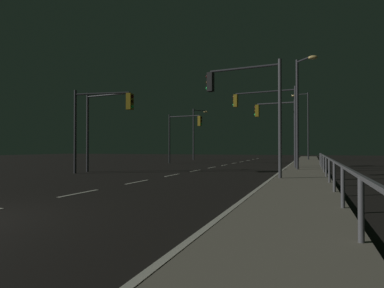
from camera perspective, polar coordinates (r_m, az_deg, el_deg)
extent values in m
plane|color=black|center=(23.17, 0.99, -4.44)|extent=(112.00, 112.00, 0.00)
cube|color=gray|center=(21.99, 18.36, -4.42)|extent=(2.46, 77.00, 0.14)
cube|color=silver|center=(12.02, -18.35, -7.85)|extent=(0.14, 2.00, 0.01)
cube|color=silver|center=(15.36, -9.13, -6.31)|extent=(0.14, 2.00, 0.01)
cube|color=silver|center=(18.96, -3.32, -5.25)|extent=(0.14, 2.00, 0.01)
cube|color=silver|center=(22.69, 0.59, -4.50)|extent=(0.14, 2.00, 0.01)
cube|color=silver|center=(26.50, 3.38, -3.96)|extent=(0.14, 2.00, 0.01)
cube|color=silver|center=(30.36, 5.47, -3.54)|extent=(0.14, 2.00, 0.01)
cube|color=silver|center=(34.26, 7.08, -3.22)|extent=(0.14, 2.00, 0.01)
cube|color=silver|center=(38.17, 8.36, -2.96)|extent=(0.14, 2.00, 0.01)
cube|color=silver|center=(42.10, 9.40, -2.75)|extent=(0.14, 2.00, 0.01)
cube|color=silver|center=(46.04, 10.27, -2.57)|extent=(0.14, 2.00, 0.01)
cube|color=silver|center=(49.99, 11.00, -2.42)|extent=(0.14, 2.00, 0.01)
cube|color=silver|center=(27.04, 15.41, -3.87)|extent=(0.14, 53.00, 0.01)
cylinder|color=#4C4C51|center=(27.09, 16.92, 1.86)|extent=(0.16, 0.16, 5.13)
cylinder|color=#4C4C51|center=(27.52, 13.87, 6.65)|extent=(2.91, 0.38, 0.11)
cube|color=olive|center=(27.77, 10.90, 5.49)|extent=(0.31, 0.36, 0.95)
sphere|color=black|center=(27.84, 10.59, 6.09)|extent=(0.20, 0.20, 0.20)
sphere|color=black|center=(27.81, 10.59, 5.48)|extent=(0.20, 0.20, 0.20)
sphere|color=#19D84C|center=(27.77, 10.59, 4.86)|extent=(0.20, 0.20, 0.20)
cylinder|color=#2D3033|center=(34.00, -3.81, 0.87)|extent=(0.16, 0.16, 4.89)
cylinder|color=#38383D|center=(33.34, -1.31, 4.68)|extent=(3.31, 0.49, 0.11)
cube|color=olive|center=(32.57, 1.29, 3.88)|extent=(0.32, 0.37, 0.95)
sphere|color=black|center=(32.53, 1.54, 4.42)|extent=(0.20, 0.20, 0.20)
sphere|color=black|center=(32.51, 1.54, 3.89)|extent=(0.20, 0.20, 0.20)
sphere|color=#19D84C|center=(32.48, 1.54, 3.36)|extent=(0.20, 0.20, 0.20)
cylinder|color=#4C4C51|center=(16.11, 14.56, 4.19)|extent=(0.16, 0.16, 5.48)
cylinder|color=#38383D|center=(16.93, 8.65, 12.47)|extent=(3.45, 0.52, 0.11)
cube|color=black|center=(17.40, 3.13, 10.33)|extent=(0.32, 0.37, 0.95)
sphere|color=black|center=(17.52, 2.66, 11.26)|extent=(0.20, 0.20, 0.20)
sphere|color=black|center=(17.46, 2.66, 10.29)|extent=(0.20, 0.20, 0.20)
sphere|color=#19D84C|center=(17.41, 2.66, 9.32)|extent=(0.20, 0.20, 0.20)
cylinder|color=#38383D|center=(22.65, -17.13, 1.89)|extent=(0.16, 0.16, 5.04)
cylinder|color=#2D3033|center=(21.73, -13.90, 8.01)|extent=(3.36, 0.58, 0.11)
cube|color=olive|center=(20.59, -10.35, 7.01)|extent=(0.33, 0.38, 0.95)
sphere|color=black|center=(20.54, -10.00, 7.87)|extent=(0.20, 0.20, 0.20)
sphere|color=black|center=(20.49, -10.01, 7.04)|extent=(0.20, 0.20, 0.20)
sphere|color=#19D84C|center=(20.46, -10.01, 6.21)|extent=(0.20, 0.20, 0.20)
cylinder|color=#38383D|center=(25.15, 16.96, 2.79)|extent=(0.16, 0.16, 5.78)
cylinder|color=#38383D|center=(25.91, 12.05, 8.56)|extent=(4.41, 0.67, 0.11)
cube|color=olive|center=(26.47, 7.37, 7.20)|extent=(0.32, 0.37, 0.95)
sphere|color=black|center=(26.56, 7.05, 7.83)|extent=(0.20, 0.20, 0.20)
sphere|color=black|center=(26.52, 7.05, 7.19)|extent=(0.20, 0.20, 0.20)
sphere|color=#19D84C|center=(26.48, 7.05, 6.54)|extent=(0.20, 0.20, 0.20)
cylinder|color=#38383D|center=(21.52, -19.01, 1.96)|extent=(0.16, 0.16, 4.99)
cylinder|color=#2D3033|center=(20.91, -14.89, 8.20)|extent=(3.43, 0.55, 0.11)
cube|color=olive|center=(20.13, -10.48, 7.03)|extent=(0.32, 0.37, 0.95)
sphere|color=black|center=(20.11, -10.07, 7.90)|extent=(0.20, 0.20, 0.20)
sphere|color=black|center=(20.07, -10.07, 7.05)|extent=(0.20, 0.20, 0.20)
sphere|color=#19D84C|center=(20.03, -10.07, 6.20)|extent=(0.20, 0.20, 0.20)
cylinder|color=#2D3033|center=(43.55, 18.93, 2.89)|extent=(0.18, 0.18, 8.14)
cylinder|color=#38383D|center=(44.17, 17.80, 7.95)|extent=(1.71, 0.48, 0.10)
ellipsoid|color=#F9D172|center=(44.37, 16.71, 7.77)|extent=(0.56, 0.36, 0.24)
cylinder|color=#38383D|center=(23.07, 17.26, 4.76)|extent=(0.18, 0.18, 7.11)
cylinder|color=#38383D|center=(23.01, 18.39, 13.38)|extent=(1.04, 1.32, 0.10)
ellipsoid|color=#F9D172|center=(22.38, 19.63, 13.53)|extent=(0.56, 0.36, 0.24)
cylinder|color=#38383D|center=(43.18, 0.26, 1.62)|extent=(0.18, 0.18, 6.52)
cylinder|color=#4C4C51|center=(44.00, 1.30, 5.64)|extent=(1.21, 1.68, 0.10)
ellipsoid|color=#F9D172|center=(44.59, 2.32, 5.43)|extent=(0.56, 0.36, 0.24)
cylinder|color=#59595E|center=(5.57, 26.53, -9.84)|extent=(0.09, 0.09, 0.95)
cylinder|color=#59595E|center=(8.56, 23.99, -6.63)|extent=(0.09, 0.09, 0.95)
cylinder|color=#59595E|center=(11.57, 22.79, -5.08)|extent=(0.09, 0.09, 0.95)
cylinder|color=#59595E|center=(14.58, 22.08, -4.17)|extent=(0.09, 0.09, 0.95)
cylinder|color=#59595E|center=(17.60, 21.61, -3.57)|extent=(0.09, 0.09, 0.95)
cylinder|color=#59595E|center=(20.62, 21.29, -3.14)|extent=(0.09, 0.09, 0.95)
cylinder|color=#59595E|center=(23.64, 21.04, -2.83)|extent=(0.09, 0.09, 0.95)
cylinder|color=#59595E|center=(26.66, 20.86, -2.58)|extent=(0.09, 0.09, 0.95)
cylinder|color=#59595E|center=(29.68, 20.71, -2.39)|extent=(0.09, 0.09, 0.95)
cube|color=slate|center=(16.07, 21.82, -2.15)|extent=(0.06, 27.23, 0.06)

